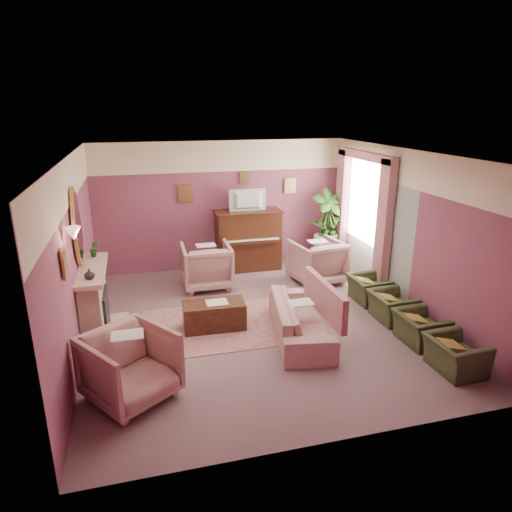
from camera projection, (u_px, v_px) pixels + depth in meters
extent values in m
cube|color=#7B5D61|center=(258.00, 322.00, 7.73)|extent=(5.50, 6.00, 0.01)
cube|color=white|center=(258.00, 154.00, 6.85)|extent=(5.50, 6.00, 0.01)
cube|color=#714061|center=(222.00, 206.00, 10.05)|extent=(5.50, 0.02, 2.80)
cube|color=#714061|center=(336.00, 327.00, 4.54)|extent=(5.50, 0.02, 2.80)
cube|color=#714061|center=(75.00, 257.00, 6.62)|extent=(0.02, 6.00, 2.80)
cube|color=#714061|center=(409.00, 232.00, 7.96)|extent=(0.02, 6.00, 2.80)
cube|color=#FBEBBF|center=(221.00, 156.00, 9.70)|extent=(5.50, 0.01, 0.65)
cube|color=#99A095|center=(371.00, 231.00, 9.25)|extent=(0.01, 3.00, 2.15)
cube|color=#C0A88E|center=(94.00, 304.00, 7.11)|extent=(0.30, 1.40, 1.10)
cube|color=#242424|center=(102.00, 312.00, 7.18)|extent=(0.18, 0.72, 0.68)
cube|color=#FA4319|center=(106.00, 322.00, 7.25)|extent=(0.06, 0.54, 0.10)
cube|color=#C0A88E|center=(92.00, 270.00, 6.94)|extent=(0.40, 1.55, 0.07)
cube|color=#C0A88E|center=(111.00, 334.00, 7.33)|extent=(0.55, 1.50, 0.02)
ellipsoid|color=tan|center=(77.00, 227.00, 6.69)|extent=(0.04, 0.72, 1.20)
ellipsoid|color=silver|center=(79.00, 227.00, 6.70)|extent=(0.01, 0.60, 1.06)
cone|color=#FABF9F|center=(73.00, 233.00, 5.69)|extent=(0.20, 0.20, 0.16)
cube|color=#3C1C0F|center=(248.00, 241.00, 10.11)|extent=(1.40, 0.60, 1.30)
cube|color=#3C1C0F|center=(252.00, 242.00, 9.77)|extent=(1.30, 0.12, 0.06)
cube|color=white|center=(252.00, 240.00, 9.75)|extent=(1.20, 0.08, 0.02)
cube|color=#3C1C0F|center=(248.00, 212.00, 9.90)|extent=(1.45, 0.65, 0.04)
imported|color=#242424|center=(248.00, 199.00, 9.76)|extent=(0.80, 0.12, 0.48)
cube|color=tan|center=(185.00, 193.00, 9.71)|extent=(0.30, 0.03, 0.38)
cube|color=tan|center=(290.00, 186.00, 10.27)|extent=(0.26, 0.03, 0.34)
cube|color=tan|center=(245.00, 178.00, 9.94)|extent=(0.22, 0.03, 0.26)
cube|color=tan|center=(64.00, 263.00, 5.43)|extent=(0.03, 0.28, 0.36)
cube|color=silver|center=(366.00, 199.00, 9.28)|extent=(0.03, 1.40, 1.80)
cube|color=#B1686D|center=(384.00, 229.00, 8.54)|extent=(0.16, 0.34, 2.60)
cube|color=#B1686D|center=(342.00, 209.00, 10.23)|extent=(0.16, 0.34, 2.60)
cube|color=#B1686D|center=(365.00, 156.00, 8.99)|extent=(0.16, 2.20, 0.16)
imported|color=#214A15|center=(94.00, 249.00, 7.39)|extent=(0.16, 0.16, 0.28)
imported|color=#FBEBBF|center=(89.00, 274.00, 6.45)|extent=(0.16, 0.16, 0.16)
cube|color=#A66A65|center=(220.00, 326.00, 7.61)|extent=(2.52, 1.82, 0.01)
cube|color=#402013|center=(214.00, 315.00, 7.48)|extent=(1.02, 0.54, 0.45)
cube|color=silver|center=(217.00, 302.00, 7.42)|extent=(0.35, 0.28, 0.01)
imported|color=tan|center=(300.00, 312.00, 7.17)|extent=(0.67, 2.00, 0.81)
cube|color=#B1686D|center=(324.00, 298.00, 7.21)|extent=(0.10, 1.52, 0.56)
imported|color=tan|center=(206.00, 264.00, 9.11)|extent=(0.95, 0.95, 0.99)
imported|color=tan|center=(317.00, 259.00, 9.37)|extent=(0.95, 0.95, 0.99)
imported|color=tan|center=(130.00, 363.00, 5.59)|extent=(0.95, 0.95, 0.99)
imported|color=#3A4324|center=(456.00, 350.00, 6.23)|extent=(0.52, 0.74, 0.64)
imported|color=#3A4324|center=(421.00, 324.00, 6.98)|extent=(0.52, 0.74, 0.64)
imported|color=#3A4324|center=(392.00, 302.00, 7.73)|extent=(0.52, 0.74, 0.64)
imported|color=#3A4324|center=(369.00, 285.00, 8.49)|extent=(0.52, 0.74, 0.64)
cylinder|color=silver|center=(325.00, 250.00, 10.48)|extent=(0.52, 0.52, 0.70)
imported|color=#214A15|center=(326.00, 228.00, 10.31)|extent=(0.30, 0.30, 0.34)
imported|color=#214A15|center=(332.00, 230.00, 10.26)|extent=(0.16, 0.16, 0.28)
cylinder|color=brown|center=(326.00, 258.00, 10.49)|extent=(0.34, 0.34, 0.34)
imported|color=#214A15|center=(328.00, 220.00, 10.21)|extent=(0.76, 0.76, 1.44)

